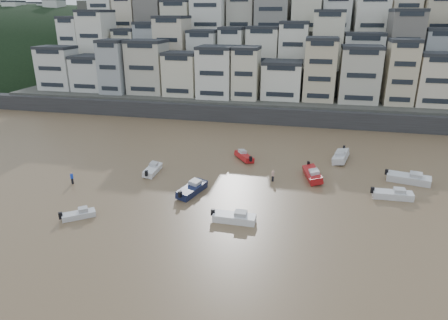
% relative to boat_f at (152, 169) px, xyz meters
% --- Properties ---
extents(sea_strip, '(340.00, 340.00, 0.00)m').
position_rel_boat_f_xyz_m(sea_strip, '(-105.91, 112.42, -0.70)').
color(sea_strip, '#465D65').
rests_on(sea_strip, ground).
extents(harbor_wall, '(140.00, 3.00, 3.50)m').
position_rel_boat_f_xyz_m(harbor_wall, '(14.09, 32.42, 1.05)').
color(harbor_wall, '#38383A').
rests_on(harbor_wall, ground).
extents(hillside, '(141.04, 66.00, 50.00)m').
position_rel_boat_f_xyz_m(hillside, '(18.83, 72.26, 12.30)').
color(hillside, '#4C4C47').
rests_on(hillside, ground).
extents(headland, '(216.00, 135.00, 53.33)m').
position_rel_boat_f_xyz_m(headland, '(-90.91, 102.41, -0.69)').
color(headland, black).
rests_on(headland, ground).
extents(boat_f, '(1.87, 5.22, 1.41)m').
position_rel_boat_f_xyz_m(boat_f, '(0.00, 0.00, 0.00)').
color(boat_f, white).
rests_on(boat_f, ground).
extents(boat_h, '(4.27, 5.12, 1.39)m').
position_rel_boat_f_xyz_m(boat_h, '(12.42, 8.89, -0.01)').
color(boat_h, '#AF1518').
rests_on(boat_h, ground).
extents(boat_d, '(5.50, 1.92, 1.49)m').
position_rel_boat_f_xyz_m(boat_d, '(33.82, -1.25, 0.04)').
color(boat_d, silver).
rests_on(boat_d, ground).
extents(boat_c, '(3.44, 6.27, 1.63)m').
position_rel_boat_f_xyz_m(boat_c, '(7.89, -5.57, 0.11)').
color(boat_c, '#131A3B').
rests_on(boat_c, ground).
extents(boat_g, '(6.64, 3.41, 1.73)m').
position_rel_boat_f_xyz_m(boat_g, '(36.85, 4.64, 0.16)').
color(boat_g, silver).
rests_on(boat_g, ground).
extents(boat_a, '(5.44, 1.85, 1.48)m').
position_rel_boat_f_xyz_m(boat_a, '(14.90, -11.86, 0.03)').
color(boat_a, white).
rests_on(boat_a, ground).
extents(boat_e, '(3.40, 6.46, 1.68)m').
position_rel_boat_f_xyz_m(boat_e, '(23.49, 3.10, 0.13)').
color(boat_e, '#A21316').
rests_on(boat_e, ground).
extents(boat_j, '(4.12, 3.58, 1.13)m').
position_rel_boat_f_xyz_m(boat_j, '(-3.20, -14.94, -0.14)').
color(boat_j, silver).
rests_on(boat_j, ground).
extents(boat_i, '(3.37, 6.74, 1.76)m').
position_rel_boat_f_xyz_m(boat_i, '(27.89, 11.86, 0.17)').
color(boat_i, silver).
rests_on(boat_i, ground).
extents(person_blue, '(0.44, 0.44, 1.74)m').
position_rel_boat_f_xyz_m(person_blue, '(-9.56, -6.16, 0.17)').
color(person_blue, blue).
rests_on(person_blue, ground).
extents(person_pink, '(0.44, 0.44, 1.74)m').
position_rel_boat_f_xyz_m(person_pink, '(17.98, 0.90, 0.17)').
color(person_pink, tan).
rests_on(person_pink, ground).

